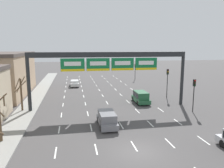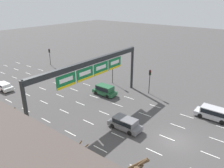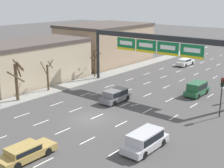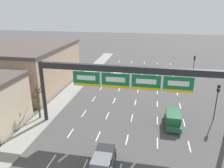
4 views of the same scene
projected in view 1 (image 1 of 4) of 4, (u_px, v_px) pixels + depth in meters
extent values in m
plane|color=#474444|center=(137.00, 151.00, 17.89)|extent=(220.00, 220.00, 0.00)
cube|color=white|center=(56.00, 153.00, 17.71)|extent=(0.12, 2.00, 0.01)
cube|color=white|center=(59.00, 130.00, 22.56)|extent=(0.12, 2.00, 0.01)
cube|color=white|center=(61.00, 115.00, 27.40)|extent=(0.12, 2.00, 0.01)
cube|color=white|center=(63.00, 105.00, 32.25)|extent=(0.12, 2.00, 0.01)
cube|color=white|center=(64.00, 97.00, 37.10)|extent=(0.12, 2.00, 0.01)
cube|color=white|center=(65.00, 91.00, 41.95)|extent=(0.12, 2.00, 0.01)
cube|color=white|center=(66.00, 87.00, 46.80)|extent=(0.12, 2.00, 0.01)
cube|color=white|center=(66.00, 83.00, 51.65)|extent=(0.12, 2.00, 0.01)
cube|color=white|center=(67.00, 80.00, 56.50)|extent=(0.12, 2.00, 0.01)
cube|color=white|center=(67.00, 77.00, 61.35)|extent=(0.12, 2.00, 0.01)
cube|color=white|center=(96.00, 149.00, 18.29)|extent=(0.12, 2.00, 0.01)
cube|color=white|center=(91.00, 128.00, 23.13)|extent=(0.12, 2.00, 0.01)
cube|color=white|center=(88.00, 114.00, 27.98)|extent=(0.12, 2.00, 0.01)
cube|color=white|center=(85.00, 104.00, 32.83)|extent=(0.12, 2.00, 0.01)
cube|color=white|center=(84.00, 96.00, 37.68)|extent=(0.12, 2.00, 0.01)
cube|color=white|center=(82.00, 91.00, 42.53)|extent=(0.12, 2.00, 0.01)
cube|color=white|center=(81.00, 86.00, 47.38)|extent=(0.12, 2.00, 0.01)
cube|color=white|center=(80.00, 82.00, 52.23)|extent=(0.12, 2.00, 0.01)
cube|color=white|center=(80.00, 79.00, 57.08)|extent=(0.12, 2.00, 0.01)
cube|color=white|center=(79.00, 77.00, 61.92)|extent=(0.12, 2.00, 0.01)
cube|color=white|center=(134.00, 146.00, 18.86)|extent=(0.12, 2.00, 0.01)
cube|color=white|center=(121.00, 126.00, 23.71)|extent=(0.12, 2.00, 0.01)
cube|color=white|center=(113.00, 112.00, 28.56)|extent=(0.12, 2.00, 0.01)
cube|color=white|center=(107.00, 103.00, 33.41)|extent=(0.12, 2.00, 0.01)
cube|color=white|center=(103.00, 96.00, 38.26)|extent=(0.12, 2.00, 0.01)
cube|color=white|center=(99.00, 90.00, 43.11)|extent=(0.12, 2.00, 0.01)
cube|color=white|center=(96.00, 86.00, 47.96)|extent=(0.12, 2.00, 0.01)
cube|color=white|center=(94.00, 82.00, 52.80)|extent=(0.12, 2.00, 0.01)
cube|color=white|center=(92.00, 79.00, 57.65)|extent=(0.12, 2.00, 0.01)
cube|color=white|center=(91.00, 76.00, 62.50)|extent=(0.12, 2.00, 0.01)
cube|color=white|center=(170.00, 143.00, 19.44)|extent=(0.12, 2.00, 0.01)
cube|color=white|center=(150.00, 124.00, 24.29)|extent=(0.12, 2.00, 0.01)
cube|color=white|center=(137.00, 111.00, 29.14)|extent=(0.12, 2.00, 0.01)
cube|color=white|center=(128.00, 102.00, 33.99)|extent=(0.12, 2.00, 0.01)
cube|color=white|center=(121.00, 95.00, 38.84)|extent=(0.12, 2.00, 0.01)
cube|color=white|center=(116.00, 89.00, 43.69)|extent=(0.12, 2.00, 0.01)
cube|color=white|center=(111.00, 85.00, 48.53)|extent=(0.12, 2.00, 0.01)
cube|color=white|center=(108.00, 82.00, 53.38)|extent=(0.12, 2.00, 0.01)
cube|color=white|center=(105.00, 79.00, 58.23)|extent=(0.12, 2.00, 0.01)
cube|color=white|center=(102.00, 76.00, 63.08)|extent=(0.12, 2.00, 0.01)
cube|color=white|center=(203.00, 140.00, 20.02)|extent=(0.12, 2.00, 0.01)
cube|color=white|center=(178.00, 122.00, 24.87)|extent=(0.12, 2.00, 0.01)
cube|color=white|center=(161.00, 110.00, 29.72)|extent=(0.12, 2.00, 0.01)
cube|color=white|center=(148.00, 101.00, 34.57)|extent=(0.12, 2.00, 0.01)
cube|color=white|center=(139.00, 94.00, 39.42)|extent=(0.12, 2.00, 0.01)
cube|color=white|center=(131.00, 89.00, 44.26)|extent=(0.12, 2.00, 0.01)
cube|color=white|center=(126.00, 85.00, 49.11)|extent=(0.12, 2.00, 0.01)
cube|color=white|center=(121.00, 81.00, 53.96)|extent=(0.12, 2.00, 0.01)
cube|color=white|center=(117.00, 78.00, 58.81)|extent=(0.12, 2.00, 0.01)
cube|color=white|center=(113.00, 76.00, 63.66)|extent=(0.12, 2.00, 0.01)
cylinder|color=#232628|center=(29.00, 83.00, 28.17)|extent=(0.46, 0.46, 7.77)
cylinder|color=#232628|center=(182.00, 78.00, 31.92)|extent=(0.46, 0.46, 7.77)
cube|color=#232628|center=(110.00, 55.00, 29.44)|extent=(21.40, 0.60, 0.70)
cube|color=#116B38|center=(73.00, 65.00, 28.45)|extent=(3.10, 0.08, 1.69)
cube|color=white|center=(73.00, 64.00, 28.38)|extent=(2.17, 0.02, 0.54)
cube|color=yellow|center=(73.00, 70.00, 28.52)|extent=(3.04, 0.02, 0.30)
cube|color=#116B38|center=(98.00, 65.00, 29.04)|extent=(3.10, 0.08, 1.69)
cube|color=white|center=(98.00, 63.00, 28.97)|extent=(2.17, 0.02, 0.54)
cube|color=yellow|center=(98.00, 70.00, 29.11)|extent=(3.04, 0.02, 0.30)
cube|color=#116B38|center=(123.00, 64.00, 29.62)|extent=(3.10, 0.08, 1.69)
cube|color=white|center=(123.00, 63.00, 29.55)|extent=(2.17, 0.02, 0.54)
cube|color=yellow|center=(123.00, 69.00, 29.70)|extent=(3.04, 0.02, 0.30)
cube|color=#116B38|center=(146.00, 64.00, 30.21)|extent=(3.10, 0.08, 1.69)
cube|color=white|center=(146.00, 63.00, 30.14)|extent=(2.17, 0.02, 0.54)
cube|color=yellow|center=(146.00, 69.00, 30.28)|extent=(3.04, 0.02, 0.30)
cylinder|color=black|center=(223.00, 144.00, 18.55)|extent=(0.22, 0.66, 0.66)
cube|color=silver|center=(75.00, 84.00, 47.45)|extent=(1.75, 4.67, 0.66)
cube|color=silver|center=(75.00, 81.00, 47.08)|extent=(1.61, 2.43, 0.45)
cube|color=black|center=(75.00, 81.00, 47.08)|extent=(1.65, 2.24, 0.32)
cylinder|color=black|center=(71.00, 84.00, 48.70)|extent=(0.22, 0.66, 0.66)
cylinder|color=black|center=(78.00, 83.00, 48.98)|extent=(0.22, 0.66, 0.66)
cylinder|color=black|center=(71.00, 86.00, 45.98)|extent=(0.22, 0.66, 0.66)
cylinder|color=black|center=(79.00, 85.00, 46.26)|extent=(0.22, 0.66, 0.66)
cube|color=slate|center=(107.00, 122.00, 23.54)|extent=(1.79, 4.41, 0.59)
cube|color=slate|center=(107.00, 116.00, 23.38)|extent=(1.65, 3.09, 0.78)
cube|color=black|center=(107.00, 116.00, 23.38)|extent=(1.68, 2.84, 0.56)
cylinder|color=black|center=(98.00, 120.00, 24.71)|extent=(0.22, 0.66, 0.66)
cylinder|color=black|center=(112.00, 119.00, 24.99)|extent=(0.22, 0.66, 0.66)
cylinder|color=black|center=(101.00, 128.00, 22.14)|extent=(0.22, 0.66, 0.66)
cylinder|color=black|center=(117.00, 127.00, 22.42)|extent=(0.22, 0.66, 0.66)
cube|color=#235B38|center=(141.00, 100.00, 33.33)|extent=(1.81, 4.26, 0.60)
cube|color=#235B38|center=(141.00, 95.00, 33.16)|extent=(1.66, 2.98, 0.94)
cube|color=black|center=(141.00, 95.00, 33.16)|extent=(1.70, 2.75, 0.68)
cylinder|color=black|center=(133.00, 99.00, 34.46)|extent=(0.22, 0.66, 0.66)
cylinder|color=black|center=(143.00, 98.00, 34.74)|extent=(0.22, 0.66, 0.66)
cylinder|color=black|center=(138.00, 103.00, 31.98)|extent=(0.22, 0.66, 0.66)
cylinder|color=black|center=(149.00, 102.00, 32.26)|extent=(0.22, 0.66, 0.66)
cylinder|color=black|center=(167.00, 86.00, 36.32)|extent=(0.12, 0.12, 3.95)
cube|color=black|center=(168.00, 72.00, 35.90)|extent=(0.30, 0.24, 0.90)
sphere|color=#3D0E0C|center=(168.00, 70.00, 35.73)|extent=(0.20, 0.20, 0.20)
sphere|color=gold|center=(168.00, 72.00, 35.78)|extent=(0.20, 0.20, 0.20)
sphere|color=#0E3515|center=(168.00, 74.00, 35.83)|extent=(0.20, 0.20, 0.20)
cylinder|color=black|center=(135.00, 74.00, 55.98)|extent=(0.12, 0.12, 3.20)
cube|color=black|center=(135.00, 66.00, 55.64)|extent=(0.30, 0.24, 0.90)
sphere|color=red|center=(135.00, 65.00, 55.46)|extent=(0.20, 0.20, 0.20)
sphere|color=#412F0C|center=(135.00, 66.00, 55.51)|extent=(0.20, 0.20, 0.20)
sphere|color=#0E3515|center=(135.00, 67.00, 55.56)|extent=(0.20, 0.20, 0.20)
cylinder|color=black|center=(193.00, 99.00, 28.42)|extent=(0.12, 0.12, 3.44)
cube|color=black|center=(194.00, 83.00, 28.05)|extent=(0.30, 0.24, 0.90)
sphere|color=red|center=(195.00, 81.00, 27.87)|extent=(0.20, 0.20, 0.20)
sphere|color=#412F0C|center=(195.00, 83.00, 27.92)|extent=(0.20, 0.20, 0.20)
sphere|color=#0E3515|center=(195.00, 85.00, 27.97)|extent=(0.20, 0.20, 0.20)
cylinder|color=brown|center=(21.00, 95.00, 28.59)|extent=(0.24, 0.24, 4.24)
cylinder|color=brown|center=(17.00, 84.00, 28.46)|extent=(0.55, 1.02, 1.41)
cylinder|color=brown|center=(20.00, 87.00, 29.10)|extent=(1.58, 0.62, 1.54)
cylinder|color=brown|center=(21.00, 84.00, 28.86)|extent=(1.18, 0.37, 2.12)
cylinder|color=brown|center=(0.00, 122.00, 19.25)|extent=(0.28, 0.28, 3.56)
cylinder|color=brown|center=(1.00, 99.00, 19.47)|extent=(1.20, 0.33, 1.12)
cylinder|color=brown|center=(4.00, 101.00, 19.16)|extent=(0.44, 1.07, 1.19)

